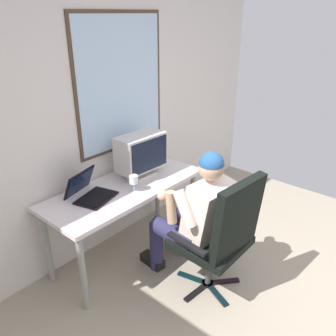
% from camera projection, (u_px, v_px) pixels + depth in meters
% --- Properties ---
extents(wall_rear, '(4.73, 0.08, 2.54)m').
position_uv_depth(wall_rear, '(99.00, 116.00, 3.05)').
color(wall_rear, silver).
rests_on(wall_rear, ground).
extents(desk, '(1.49, 0.61, 0.73)m').
position_uv_depth(desk, '(126.00, 195.00, 3.06)').
color(desk, gray).
rests_on(desk, ground).
extents(office_chair, '(0.64, 0.59, 1.07)m').
position_uv_depth(office_chair, '(223.00, 232.00, 2.62)').
color(office_chair, black).
rests_on(office_chair, ground).
extents(person_seated, '(0.55, 0.79, 1.21)m').
position_uv_depth(person_seated, '(196.00, 214.00, 2.78)').
color(person_seated, '#2B2A50').
rests_on(person_seated, ground).
extents(crt_monitor, '(0.47, 0.26, 0.40)m').
position_uv_depth(crt_monitor, '(141.00, 152.00, 3.14)').
color(crt_monitor, beige).
rests_on(crt_monitor, desk).
extents(laptop, '(0.39, 0.40, 0.22)m').
position_uv_depth(laptop, '(89.00, 191.00, 2.82)').
color(laptop, black).
rests_on(laptop, desk).
extents(wine_glass, '(0.08, 0.08, 0.15)m').
position_uv_depth(wine_glass, '(134.00, 180.00, 2.89)').
color(wine_glass, silver).
rests_on(wine_glass, desk).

